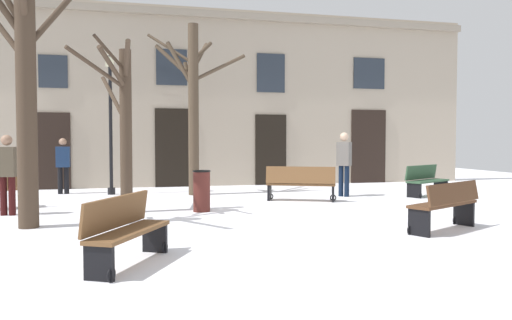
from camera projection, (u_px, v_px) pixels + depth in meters
The scene contains 14 objects.
ground_plane at pixel (271, 217), 9.85m from camera, with size 30.29×30.29×0.00m, color white.
building_facade at pixel (220, 97), 16.83m from camera, with size 18.93×0.60×6.24m.
tree_right_of_center at pixel (123, 121), 10.40m from camera, with size 1.29×2.53×3.78m.
tree_left_of_center at pixel (193, 99), 13.91m from camera, with size 2.90×1.53×5.01m.
tree_foreground at pixel (25, 95), 8.57m from camera, with size 1.76×2.29×4.94m.
streetlamp at pixel (110, 108), 13.96m from camera, with size 0.30×0.30×4.20m.
litter_bin at pixel (202, 191), 10.66m from camera, with size 0.41×0.41×0.93m.
bench_near_center_tree at pixel (301, 183), 12.47m from camera, with size 1.86×1.12×0.93m.
bench_back_to_back_right at pixel (446, 205), 8.36m from camera, with size 1.71×1.18×0.88m.
bench_by_litter_bin at pixel (126, 230), 6.07m from camera, with size 1.08×1.59×0.89m.
bench_back_to_back_left at pixel (426, 180), 13.75m from camera, with size 1.67×1.21×0.89m.
person_by_shop_door at pixel (344, 160), 13.52m from camera, with size 0.42×0.43×1.84m.
person_crossing_plaza at pixel (63, 163), 14.17m from camera, with size 0.38×0.22×1.67m.
person_near_bench at pixel (7, 171), 10.08m from camera, with size 0.42×0.29×1.73m.
Camera 1 is at (-2.48, -9.48, 1.60)m, focal length 33.15 mm.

